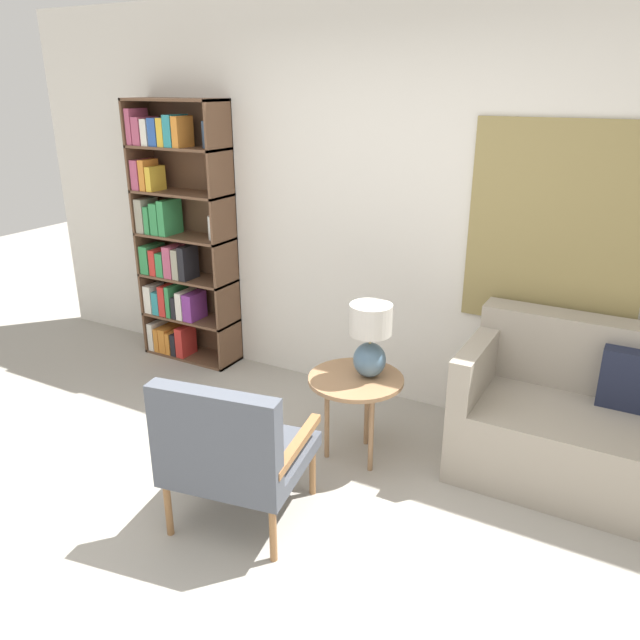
% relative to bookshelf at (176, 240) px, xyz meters
% --- Properties ---
extents(ground_plane, '(14.00, 14.00, 0.00)m').
position_rel_bookshelf_xyz_m(ground_plane, '(1.75, -1.84, -0.98)').
color(ground_plane, '#9E998E').
extents(wall_back, '(6.40, 0.08, 2.70)m').
position_rel_bookshelf_xyz_m(wall_back, '(1.82, 0.19, 0.37)').
color(wall_back, silver).
rests_on(wall_back, ground_plane).
extents(bookshelf, '(0.80, 0.30, 2.03)m').
position_rel_bookshelf_xyz_m(bookshelf, '(0.00, 0.00, 0.00)').
color(bookshelf, brown).
rests_on(bookshelf, ground_plane).
extents(armchair, '(0.75, 0.73, 0.85)m').
position_rel_bookshelf_xyz_m(armchair, '(1.67, -1.58, -0.52)').
color(armchair, olive).
rests_on(armchair, ground_plane).
extents(couch, '(1.76, 0.80, 0.88)m').
position_rel_bookshelf_xyz_m(couch, '(3.35, -0.23, -0.65)').
color(couch, '#9E9384').
rests_on(couch, ground_plane).
extents(side_table, '(0.56, 0.56, 0.53)m').
position_rel_bookshelf_xyz_m(side_table, '(1.92, -0.69, -0.50)').
color(side_table, '#99704C').
rests_on(side_table, ground_plane).
extents(table_lamp, '(0.24, 0.24, 0.44)m').
position_rel_bookshelf_xyz_m(table_lamp, '(1.98, -0.64, -0.20)').
color(table_lamp, slate).
rests_on(table_lamp, side_table).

